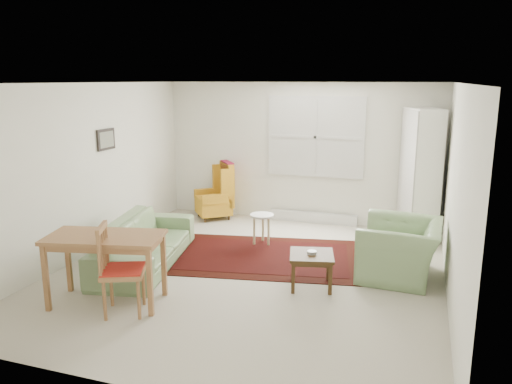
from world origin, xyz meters
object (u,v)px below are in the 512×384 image
(coffee_table, at_px, (311,270))
(desk_chair, at_px, (123,269))
(sofa, at_px, (144,234))
(wingback_chair, at_px, (213,190))
(cabinet, at_px, (420,174))
(armchair, at_px, (400,244))
(stool, at_px, (262,229))
(desk, at_px, (107,269))

(coffee_table, height_order, desk_chair, desk_chair)
(sofa, xyz_separation_m, wingback_chair, (-0.04, 2.51, 0.09))
(sofa, bearing_deg, wingback_chair, -10.37)
(cabinet, xyz_separation_m, desk_chair, (-3.02, -3.90, -0.54))
(armchair, bearing_deg, stool, -104.84)
(coffee_table, relative_size, desk_chair, 0.52)
(cabinet, height_order, desk_chair, cabinet)
(armchair, bearing_deg, sofa, -76.03)
(wingback_chair, bearing_deg, stool, 9.75)
(desk, bearing_deg, desk_chair, -25.25)
(sofa, xyz_separation_m, desk, (0.24, -1.23, -0.03))
(armchair, relative_size, cabinet, 0.54)
(stool, distance_m, cabinet, 2.70)
(sofa, distance_m, coffee_table, 2.39)
(coffee_table, bearing_deg, armchair, 34.38)
(cabinet, bearing_deg, armchair, -114.23)
(wingback_chair, distance_m, cabinet, 3.66)
(cabinet, bearing_deg, desk, -150.32)
(coffee_table, relative_size, desk, 0.41)
(wingback_chair, height_order, desk, wingback_chair)
(sofa, bearing_deg, desk, 179.92)
(wingback_chair, bearing_deg, cabinet, 51.03)
(stool, bearing_deg, desk_chair, -104.78)
(armchair, relative_size, wingback_chair, 1.08)
(stool, bearing_deg, sofa, -133.79)
(armchair, height_order, coffee_table, armchair)
(sofa, xyz_separation_m, stool, (1.29, 1.34, -0.20))
(armchair, height_order, wingback_chair, wingback_chair)
(wingback_chair, relative_size, coffee_table, 1.99)
(coffee_table, xyz_separation_m, desk, (-2.14, -1.20, 0.19))
(armchair, distance_m, desk_chair, 3.50)
(coffee_table, xyz_separation_m, cabinet, (1.21, 2.54, 0.83))
(wingback_chair, distance_m, desk, 3.75)
(armchair, height_order, cabinet, cabinet)
(sofa, bearing_deg, coffee_table, -101.94)
(stool, bearing_deg, armchair, -17.65)
(desk_chair, bearing_deg, stool, -37.88)
(desk, bearing_deg, wingback_chair, 94.30)
(stool, bearing_deg, desk, -112.08)
(cabinet, bearing_deg, stool, -171.66)
(armchair, xyz_separation_m, desk, (-3.16, -1.90, -0.04))
(wingback_chair, bearing_deg, desk_chair, -30.12)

